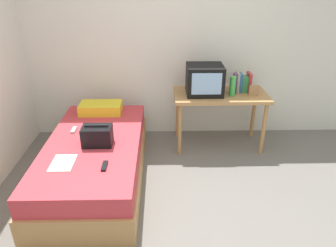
# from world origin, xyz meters

# --- Properties ---
(ground_plane) EXTENTS (8.00, 8.00, 0.00)m
(ground_plane) POSITION_xyz_m (0.00, 0.00, 0.00)
(ground_plane) COLOR slate
(wall_back) EXTENTS (5.20, 0.10, 2.60)m
(wall_back) POSITION_xyz_m (0.00, 2.00, 1.30)
(wall_back) COLOR silver
(wall_back) RESTS_ON ground
(bed) EXTENTS (1.00, 2.00, 0.49)m
(bed) POSITION_xyz_m (-0.91, 0.78, 0.24)
(bed) COLOR #B27F4C
(bed) RESTS_ON ground
(desk) EXTENTS (1.16, 0.60, 0.72)m
(desk) POSITION_xyz_m (0.55, 1.55, 0.63)
(desk) COLOR #B27F4C
(desk) RESTS_ON ground
(tv) EXTENTS (0.44, 0.39, 0.36)m
(tv) POSITION_xyz_m (0.34, 1.55, 0.90)
(tv) COLOR black
(tv) RESTS_ON desk
(water_bottle) EXTENTS (0.07, 0.07, 0.24)m
(water_bottle) POSITION_xyz_m (0.68, 1.48, 0.85)
(water_bottle) COLOR green
(water_bottle) RESTS_ON desk
(book_row) EXTENTS (0.21, 0.17, 0.25)m
(book_row) POSITION_xyz_m (0.83, 1.62, 0.84)
(book_row) COLOR #7A3D89
(book_row) RESTS_ON desk
(picture_frame) EXTENTS (0.11, 0.02, 0.13)m
(picture_frame) POSITION_xyz_m (0.94, 1.47, 0.79)
(picture_frame) COLOR #9E754C
(picture_frame) RESTS_ON desk
(pillow) EXTENTS (0.52, 0.29, 0.13)m
(pillow) POSITION_xyz_m (-0.95, 1.52, 0.55)
(pillow) COLOR yellow
(pillow) RESTS_ON bed
(handbag) EXTENTS (0.30, 0.20, 0.22)m
(handbag) POSITION_xyz_m (-0.84, 0.70, 0.59)
(handbag) COLOR black
(handbag) RESTS_ON bed
(magazine) EXTENTS (0.21, 0.29, 0.01)m
(magazine) POSITION_xyz_m (-1.11, 0.35, 0.49)
(magazine) COLOR white
(magazine) RESTS_ON bed
(remote_dark) EXTENTS (0.04, 0.16, 0.02)m
(remote_dark) POSITION_xyz_m (-0.71, 0.28, 0.50)
(remote_dark) COLOR black
(remote_dark) RESTS_ON bed
(remote_silver) EXTENTS (0.04, 0.14, 0.02)m
(remote_silver) POSITION_xyz_m (-1.17, 1.02, 0.50)
(remote_silver) COLOR #B7B7BC
(remote_silver) RESTS_ON bed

